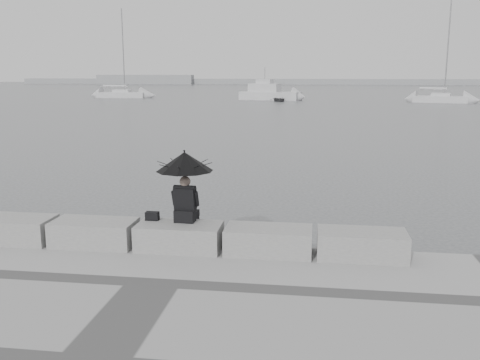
# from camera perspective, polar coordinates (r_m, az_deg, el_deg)

# --- Properties ---
(ground) EXTENTS (360.00, 360.00, 0.00)m
(ground) POSITION_cam_1_polar(r_m,az_deg,el_deg) (10.94, -5.80, -9.08)
(ground) COLOR #404245
(ground) RESTS_ON ground
(stone_block_far_left) EXTENTS (1.60, 0.80, 0.50)m
(stone_block_far_left) POSITION_cam_1_polar(r_m,az_deg,el_deg) (11.59, -23.05, -4.88)
(stone_block_far_left) COLOR slate
(stone_block_far_left) RESTS_ON promenade
(stone_block_left) EXTENTS (1.60, 0.80, 0.50)m
(stone_block_left) POSITION_cam_1_polar(r_m,az_deg,el_deg) (10.82, -15.27, -5.48)
(stone_block_left) COLOR slate
(stone_block_left) RESTS_ON promenade
(stone_block_centre) EXTENTS (1.60, 0.80, 0.50)m
(stone_block_centre) POSITION_cam_1_polar(r_m,az_deg,el_deg) (10.28, -6.48, -6.03)
(stone_block_centre) COLOR slate
(stone_block_centre) RESTS_ON promenade
(stone_block_right) EXTENTS (1.60, 0.80, 0.50)m
(stone_block_right) POSITION_cam_1_polar(r_m,az_deg,el_deg) (10.00, 3.05, -6.48)
(stone_block_right) COLOR slate
(stone_block_right) RESTS_ON promenade
(stone_block_far_right) EXTENTS (1.60, 0.80, 0.50)m
(stone_block_far_right) POSITION_cam_1_polar(r_m,az_deg,el_deg) (10.01, 12.86, -6.75)
(stone_block_far_right) COLOR slate
(stone_block_far_right) RESTS_ON promenade
(seated_person) EXTENTS (1.09, 1.09, 1.39)m
(seated_person) POSITION_cam_1_polar(r_m,az_deg,el_deg) (10.16, -5.94, 0.96)
(seated_person) COLOR black
(seated_person) RESTS_ON stone_block_centre
(bag) EXTENTS (0.26, 0.15, 0.16)m
(bag) POSITION_cam_1_polar(r_m,az_deg,el_deg) (10.53, -9.34, -3.81)
(bag) COLOR black
(bag) RESTS_ON stone_block_centre
(distant_landmass) EXTENTS (180.00, 8.00, 2.80)m
(distant_landmass) POSITION_cam_1_polar(r_m,az_deg,el_deg) (164.81, 4.42, 10.45)
(distant_landmass) COLOR gray
(distant_landmass) RESTS_ON ground
(sailboat_left) EXTENTS (7.17, 2.41, 12.90)m
(sailboat_left) POSITION_cam_1_polar(r_m,az_deg,el_deg) (82.65, -12.46, 8.95)
(sailboat_left) COLOR silver
(sailboat_left) RESTS_ON ground
(sailboat_right) EXTENTS (6.93, 4.21, 12.90)m
(sailboat_right) POSITION_cam_1_polar(r_m,az_deg,el_deg) (72.49, 20.62, 8.18)
(sailboat_right) COLOR silver
(sailboat_right) RESTS_ON ground
(motor_cruiser) EXTENTS (8.69, 4.80, 4.50)m
(motor_cruiser) POSITION_cam_1_polar(r_m,az_deg,el_deg) (74.17, 3.25, 9.21)
(motor_cruiser) COLOR silver
(motor_cruiser) RESTS_ON ground
(dinghy) EXTENTS (3.32, 2.31, 0.52)m
(dinghy) POSITION_cam_1_polar(r_m,az_deg,el_deg) (71.02, 4.21, 8.59)
(dinghy) COLOR slate
(dinghy) RESTS_ON ground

